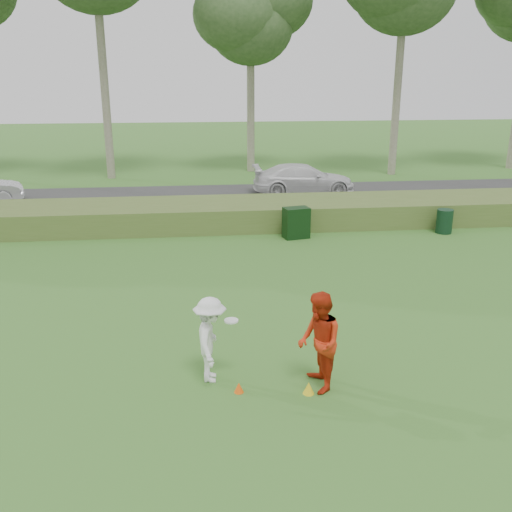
{
  "coord_description": "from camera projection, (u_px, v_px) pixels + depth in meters",
  "views": [
    {
      "loc": [
        -1.51,
        -9.39,
        5.66
      ],
      "look_at": [
        0.0,
        4.0,
        1.3
      ],
      "focal_mm": 40.0,
      "sensor_mm": 36.0,
      "label": 1
    }
  ],
  "objects": [
    {
      "name": "player_white",
      "position": [
        210.0,
        340.0,
        10.77
      ],
      "size": [
        0.89,
        1.14,
        1.68
      ],
      "rotation": [
        0.0,
        0.0,
        1.48
      ],
      "color": "white",
      "rests_on": "ground"
    },
    {
      "name": "player_red",
      "position": [
        319.0,
        342.0,
        10.42
      ],
      "size": [
        0.77,
        0.96,
        1.9
      ],
      "primitive_type": "imported",
      "rotation": [
        0.0,
        0.0,
        -1.52
      ],
      "color": "red",
      "rests_on": "ground"
    },
    {
      "name": "cone_yellow",
      "position": [
        309.0,
        388.0,
        10.49
      ],
      "size": [
        0.21,
        0.21,
        0.23
      ],
      "primitive_type": "cone",
      "color": "yellow",
      "rests_on": "ground"
    },
    {
      "name": "utility_cabinet",
      "position": [
        296.0,
        223.0,
        20.25
      ],
      "size": [
        0.98,
        0.73,
        1.1
      ],
      "primitive_type": "cube",
      "rotation": [
        0.0,
        0.0,
        0.22
      ],
      "color": "black",
      "rests_on": "ground"
    },
    {
      "name": "cone_orange",
      "position": [
        239.0,
        387.0,
        10.54
      ],
      "size": [
        0.18,
        0.18,
        0.2
      ],
      "primitive_type": "cone",
      "color": "#FF580D",
      "rests_on": "ground"
    },
    {
      "name": "tree_4",
      "position": [
        251.0,
        16.0,
        31.52
      ],
      "size": [
        6.24,
        6.24,
        11.5
      ],
      "color": "gray",
      "rests_on": "ground"
    },
    {
      "name": "reed_strip",
      "position": [
        233.0,
        214.0,
        21.99
      ],
      "size": [
        80.0,
        3.0,
        0.9
      ],
      "primitive_type": "cube",
      "color": "#466127",
      "rests_on": "ground"
    },
    {
      "name": "park_road",
      "position": [
        225.0,
        197.0,
        26.85
      ],
      "size": [
        80.0,
        6.0,
        0.06
      ],
      "primitive_type": "cube",
      "color": "#2D2D2D",
      "rests_on": "ground"
    },
    {
      "name": "car_right",
      "position": [
        304.0,
        179.0,
        27.33
      ],
      "size": [
        4.88,
        2.04,
        1.41
      ],
      "primitive_type": "imported",
      "rotation": [
        0.0,
        0.0,
        1.56
      ],
      "color": "silver",
      "rests_on": "park_road"
    },
    {
      "name": "trash_bin",
      "position": [
        444.0,
        221.0,
        20.91
      ],
      "size": [
        0.65,
        0.65,
        0.88
      ],
      "primitive_type": "cylinder",
      "rotation": [
        0.0,
        0.0,
        -0.13
      ],
      "color": "black",
      "rests_on": "ground"
    },
    {
      "name": "ground",
      "position": [
        280.0,
        386.0,
        10.79
      ],
      "size": [
        120.0,
        120.0,
        0.0
      ],
      "primitive_type": "plane",
      "color": "#2F6822",
      "rests_on": "ground"
    }
  ]
}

